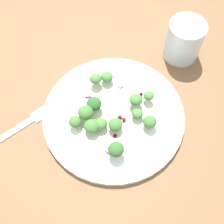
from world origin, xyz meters
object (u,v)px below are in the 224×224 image
object	(u,v)px
plate	(112,117)
fork	(13,131)
broccoli_floret_0	(137,114)
broccoli_floret_2	(96,79)
broccoli_floret_1	(136,100)
water_glass	(184,40)

from	to	relation	value
plate	fork	world-z (taller)	plate
broccoli_floret_0	broccoli_floret_2	distance (cm)	10.92
broccoli_floret_2	fork	size ratio (longest dim) A/B	0.13
plate	broccoli_floret_1	size ratio (longest dim) A/B	10.71
broccoli_floret_1	broccoli_floret_2	world-z (taller)	same
broccoli_floret_2	broccoli_floret_0	bearing A→B (deg)	175.58
plate	broccoli_floret_0	bearing A→B (deg)	-146.07
broccoli_floret_1	water_glass	bearing A→B (deg)	-88.39
fork	plate	bearing A→B (deg)	-132.82
broccoli_floret_2	fork	bearing A→B (deg)	70.97
broccoli_floret_0	fork	distance (cm)	23.81
water_glass	broccoli_floret_2	bearing A→B (deg)	65.21
plate	broccoli_floret_2	xyz separation A→B (cm)	(6.93, -3.49, 2.47)
broccoli_floret_0	broccoli_floret_1	world-z (taller)	broccoli_floret_1
broccoli_floret_2	water_glass	size ratio (longest dim) A/B	0.28
broccoli_floret_1	fork	world-z (taller)	broccoli_floret_1
plate	broccoli_floret_1	bearing A→B (deg)	-114.65
plate	broccoli_floret_2	size ratio (longest dim) A/B	11.31
broccoli_floret_2	broccoli_floret_1	bearing A→B (deg)	-173.17
plate	broccoli_floret_0	xyz separation A→B (cm)	(-3.93, -2.65, 1.78)
plate	water_glass	bearing A→B (deg)	-94.19
broccoli_floret_0	fork	bearing A→B (deg)	44.55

